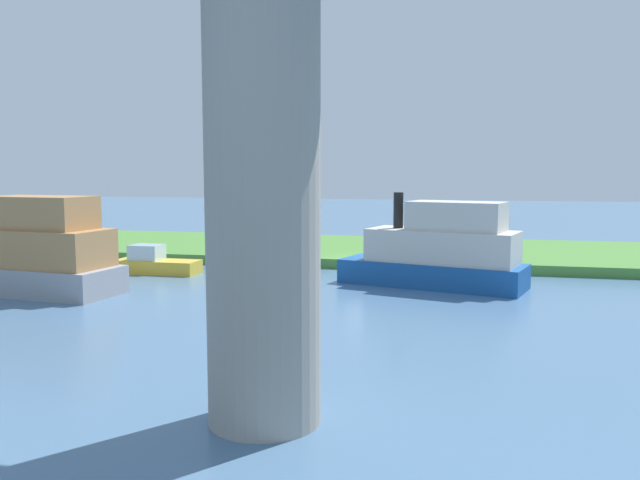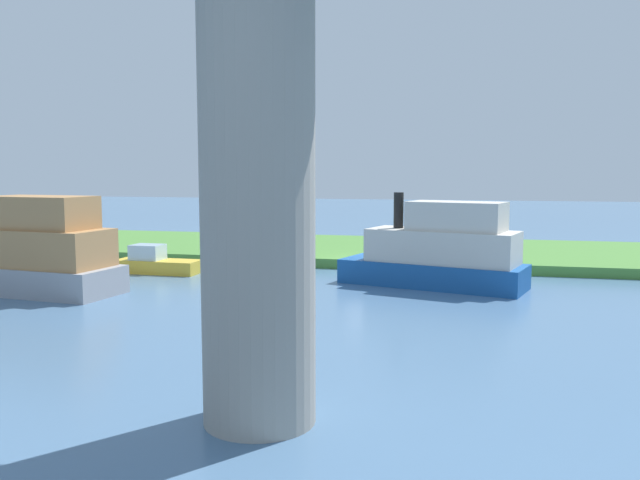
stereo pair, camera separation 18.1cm
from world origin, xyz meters
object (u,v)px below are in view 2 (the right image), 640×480
Objects in this scene: person_on_bank at (296,242)px; mooring_post at (266,248)px; bridge_pylon at (258,180)px; skiff_small at (156,263)px; motorboat_red at (27,253)px; riverboat_paddlewheel at (438,252)px.

person_on_bank is 1.58m from mooring_post.
person_on_bank is 1.68× the size of mooring_post.
bridge_pylon is 2.30× the size of skiff_small.
motorboat_red is (2.69, 5.75, 1.10)m from skiff_small.
skiff_small is 0.48× the size of motorboat_red.
bridge_pylon is 17.71m from motorboat_red.
mooring_post is 0.10× the size of riverboat_paddlewheel.
mooring_post is at bearing -72.23° from bridge_pylon.
motorboat_red reaches higher than skiff_small.
person_on_bank is (5.03, -20.81, -3.54)m from bridge_pylon.
mooring_post is (6.53, -20.37, -3.83)m from bridge_pylon.
person_on_bank is 8.98m from riverboat_paddlewheel.
riverboat_paddlewheel is (-7.62, 4.74, 0.27)m from person_on_bank.
skiff_small is at bearing -56.78° from bridge_pylon.
mooring_post is 5.76m from skiff_small.
bridge_pylon reaches higher than riverboat_paddlewheel.
bridge_pylon is at bearing 80.87° from riverboat_paddlewheel.
person_on_bank is at bearing -31.91° from riverboat_paddlewheel.
bridge_pylon is 20.35m from skiff_small.
person_on_bank is at bearing -76.40° from bridge_pylon.
motorboat_red is at bearing 53.27° from mooring_post.
person_on_bank is 7.23m from skiff_small.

